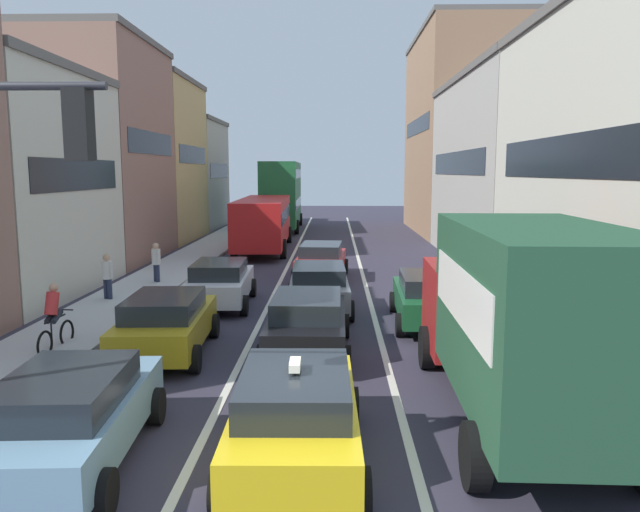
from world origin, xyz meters
name	(u,v)px	position (x,y,z in m)	size (l,w,h in m)	color
ground_plane	(300,484)	(0.00, 0.00, 0.00)	(140.00, 140.00, 0.00)	#33303F
sidewalk_left	(182,264)	(-6.70, 20.00, 0.07)	(2.60, 64.00, 0.14)	#B8B8B8
lane_stripe_left	(288,266)	(-1.70, 20.00, 0.01)	(0.16, 60.00, 0.01)	silver
lane_stripe_right	(360,266)	(1.70, 20.00, 0.01)	(0.16, 60.00, 0.01)	silver
building_row_left	(79,162)	(-12.00, 21.64, 4.86)	(7.20, 43.90, 10.80)	#936B5B
building_row_right	(515,148)	(9.90, 24.32, 5.63)	(7.20, 43.90, 14.10)	#9E7556
removalist_box_truck	(521,314)	(3.70, 2.21, 1.97)	(2.85, 7.76, 3.58)	#A51E1E
taxi_centre_lane_front	(296,413)	(-0.10, 0.62, 0.80)	(2.12, 4.33, 1.66)	yellow
sedan_left_lane_front	(70,415)	(-3.47, 0.46, 0.80)	(2.27, 4.40, 1.49)	#759EB7
sedan_centre_lane_second	(307,322)	(-0.17, 6.19, 0.80)	(2.10, 4.32, 1.49)	black
wagon_left_lane_second	(166,322)	(-3.57, 6.09, 0.80)	(2.24, 4.39, 1.49)	#B29319
hatchback_centre_lane_third	(319,286)	(0.00, 10.83, 0.80)	(2.17, 4.35, 1.49)	gray
sedan_left_lane_third	(220,282)	(-3.27, 11.48, 0.80)	(2.21, 4.37, 1.49)	silver
coupe_centre_lane_fourth	(321,260)	(-0.05, 16.56, 0.80)	(2.29, 4.41, 1.49)	#A51E1E
sedan_right_lane_behind_truck	(429,297)	(3.21, 9.21, 0.80)	(2.18, 4.36, 1.49)	#19592D
bus_mid_queue_primary	(264,219)	(-3.46, 25.57, 1.76)	(3.05, 10.57, 2.90)	#B21919
bus_far_queue_secondary	(282,192)	(-3.48, 37.79, 2.83)	(2.96, 10.55, 5.06)	#1E6033
cyclist_on_sidewalk	(54,319)	(-6.34, 6.17, 0.85)	(0.50, 1.73, 1.72)	black
pedestrian_near_kerb	(156,261)	(-6.44, 15.08, 0.95)	(0.38, 0.44, 1.66)	#262D47
pedestrian_mid_sidewalk	(107,275)	(-7.15, 11.86, 0.95)	(0.49, 0.34, 1.66)	#262D47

